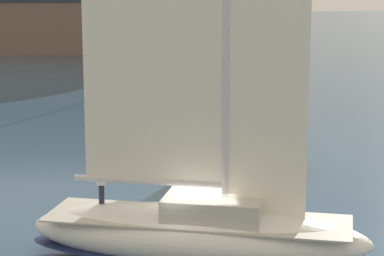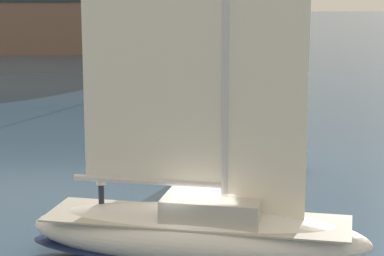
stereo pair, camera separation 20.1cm
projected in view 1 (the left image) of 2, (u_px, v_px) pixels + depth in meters
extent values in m
cylinder|color=brown|center=(254.00, 22.00, 94.25)|extent=(0.67, 0.67, 8.36)
cylinder|color=#4C3828|center=(179.00, 23.00, 93.47)|extent=(0.66, 0.66, 8.25)
ellipsoid|color=white|center=(197.00, 235.00, 25.32)|extent=(12.12, 6.21, 1.98)
ellipsoid|color=#19234C|center=(197.00, 250.00, 25.43)|extent=(12.24, 6.27, 0.24)
cube|color=#BCB7A8|center=(197.00, 218.00, 25.21)|extent=(10.63, 5.34, 0.06)
cube|color=beige|center=(214.00, 207.00, 25.00)|extent=(3.75, 3.06, 0.82)
cylinder|color=silver|center=(148.00, 181.00, 25.31)|extent=(5.12, 1.57, 0.20)
cube|color=silver|center=(153.00, 3.00, 24.10)|extent=(4.67, 1.29, 11.97)
cube|color=silver|center=(268.00, 103.00, 23.95)|extent=(2.48, 0.70, 8.03)
cylinder|color=#232838|center=(102.00, 196.00, 26.20)|extent=(0.25, 0.25, 0.85)
cylinder|color=silver|center=(101.00, 176.00, 26.05)|extent=(0.42, 0.42, 0.65)
sphere|color=tan|center=(101.00, 163.00, 25.96)|extent=(0.24, 0.24, 0.24)
ellipsoid|color=#194C47|center=(247.00, 152.00, 39.17)|extent=(6.34, 6.68, 1.22)
ellipsoid|color=#19234C|center=(247.00, 158.00, 39.24)|extent=(6.40, 6.74, 0.15)
cube|color=#BCB7A8|center=(247.00, 145.00, 39.10)|extent=(5.52, 5.82, 0.06)
cube|color=#333D4C|center=(242.00, 139.00, 39.29)|extent=(2.40, 2.44, 0.50)
cylinder|color=silver|center=(239.00, 58.00, 38.61)|extent=(0.14, 0.14, 9.00)
cylinder|color=silver|center=(263.00, 134.00, 38.24)|extent=(2.27, 2.48, 0.12)
cube|color=silver|center=(262.00, 62.00, 37.61)|extent=(2.03, 2.22, 7.38)
cube|color=silver|center=(226.00, 95.00, 39.62)|extent=(1.08, 1.19, 4.95)
ellipsoid|color=#232328|center=(130.00, 81.00, 65.67)|extent=(4.79, 8.20, 1.35)
ellipsoid|color=#19234C|center=(130.00, 86.00, 65.74)|extent=(4.84, 8.28, 0.16)
cube|color=silver|center=(130.00, 77.00, 65.59)|extent=(4.13, 7.19, 0.06)
cube|color=beige|center=(128.00, 74.00, 65.16)|extent=(2.22, 2.61, 0.55)
cylinder|color=silver|center=(127.00, 20.00, 64.02)|extent=(0.16, 0.16, 9.90)
cylinder|color=silver|center=(135.00, 66.00, 66.51)|extent=(1.34, 3.40, 0.13)
cylinder|color=white|center=(135.00, 65.00, 66.49)|extent=(1.30, 3.09, 0.22)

